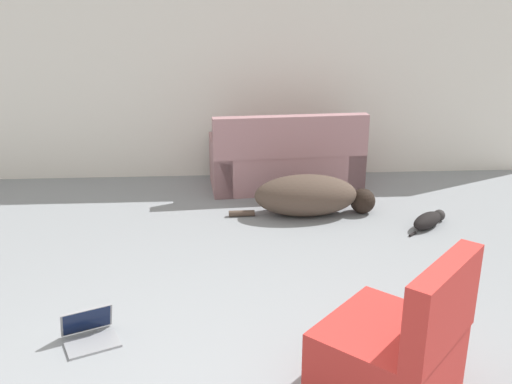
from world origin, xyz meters
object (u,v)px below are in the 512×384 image
Objects in this scene: dog at (309,196)px; side_chair at (394,354)px; cat at (429,220)px; couch at (285,163)px; laptop_open at (89,330)px.

dog is 2.77m from side_chair.
side_chair reaches higher than cat.
side_chair is (-1.05, -2.38, 0.22)m from cat.
couch is 3.39m from laptop_open.
couch reaches higher than cat.
cat is 0.53× the size of side_chair.
laptop_open is at bearing -68.24° from side_chair.
cat is at bearing 7.32° from laptop_open.
couch is at bearing 38.14° from laptop_open.
side_chair is at bearing -156.17° from cat.
couch reaches higher than laptop_open.
couch is 3.67m from side_chair.
dog is at bearing -136.60° from side_chair.
couch is at bearing 97.96° from dog.
side_chair is at bearing 88.24° from couch.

